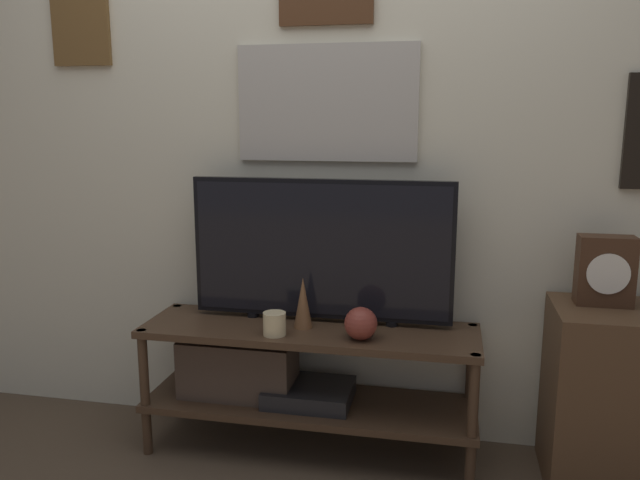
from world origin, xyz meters
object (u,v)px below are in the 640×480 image
Objects in this scene: mantel_clock at (605,271)px; television at (321,250)px; vase_round_glass at (361,324)px; candle_jar at (274,324)px; vase_slim_bronze at (303,303)px.

television is at bearing 178.09° from mantel_clock.
candle_jar is at bearing -176.85° from vase_round_glass.
television is 11.89× the size of candle_jar.
vase_slim_bronze is 2.29× the size of candle_jar.
television is 0.23m from vase_slim_bronze.
television is at bearing 136.75° from vase_round_glass.
vase_slim_bronze is (-0.06, -0.09, -0.21)m from television.
mantel_clock is (1.25, 0.17, 0.24)m from candle_jar.
vase_round_glass is at bearing -170.62° from mantel_clock.
vase_round_glass is (0.20, -0.19, -0.25)m from television.
television reaches higher than vase_slim_bronze.
candle_jar is (-0.15, -0.21, -0.27)m from television.
television reaches higher than mantel_clock.
candle_jar is at bearing -128.56° from vase_slim_bronze.
vase_slim_bronze is 0.16m from candle_jar.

